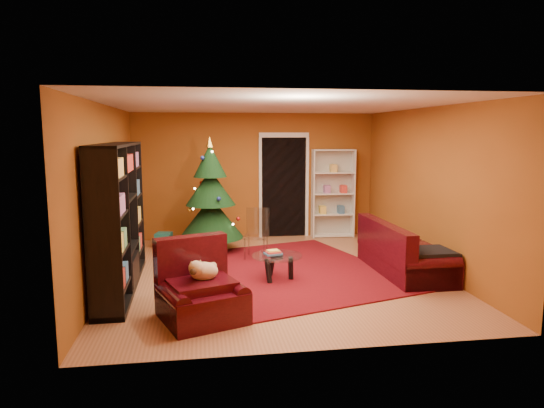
{
  "coord_description": "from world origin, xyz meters",
  "views": [
    {
      "loc": [
        -1.15,
        -7.28,
        2.19
      ],
      "look_at": [
        0.0,
        0.4,
        1.05
      ],
      "focal_mm": 32.0,
      "sensor_mm": 36.0,
      "label": 1
    }
  ],
  "objects": [
    {
      "name": "wall_right",
      "position": [
        2.52,
        0.0,
        1.3
      ],
      "size": [
        0.05,
        5.5,
        2.6
      ],
      "primitive_type": "cube",
      "color": "#914E1A",
      "rests_on": "ground"
    },
    {
      "name": "coffee_table",
      "position": [
        -0.04,
        -0.34,
        0.2
      ],
      "size": [
        0.91,
        0.91,
        0.47
      ],
      "primitive_type": null,
      "rotation": [
        0.0,
        0.0,
        0.23
      ],
      "color": "gray",
      "rests_on": "rug"
    },
    {
      "name": "wall_back",
      "position": [
        0.0,
        2.77,
        1.3
      ],
      "size": [
        5.0,
        0.05,
        2.6
      ],
      "primitive_type": "cube",
      "color": "#914E1A",
      "rests_on": "ground"
    },
    {
      "name": "media_unit",
      "position": [
        -2.27,
        -0.37,
        1.03
      ],
      "size": [
        0.46,
        2.68,
        2.05
      ],
      "primitive_type": null,
      "rotation": [
        0.0,
        0.0,
        0.02
      ],
      "color": "black",
      "rests_on": "floor"
    },
    {
      "name": "acrylic_chair",
      "position": [
        -0.2,
        0.94,
        0.4
      ],
      "size": [
        0.52,
        0.55,
        0.8
      ],
      "primitive_type": null,
      "rotation": [
        0.0,
        0.0,
        -0.3
      ],
      "color": "#66605B",
      "rests_on": "rug"
    },
    {
      "name": "armchair",
      "position": [
        -1.15,
        -1.73,
        0.38
      ],
      "size": [
        1.26,
        1.26,
        0.77
      ],
      "primitive_type": null,
      "rotation": [
        0.0,
        0.0,
        0.35
      ],
      "color": "black",
      "rests_on": "rug"
    },
    {
      "name": "gift_box_teal",
      "position": [
        -1.86,
        2.07,
        0.14
      ],
      "size": [
        0.34,
        0.34,
        0.29
      ],
      "primitive_type": "cube",
      "rotation": [
        0.0,
        0.0,
        -0.21
      ],
      "color": "#197371",
      "rests_on": "floor"
    },
    {
      "name": "doorway",
      "position": [
        0.6,
        2.73,
        1.05
      ],
      "size": [
        1.06,
        0.6,
        2.16
      ],
      "primitive_type": null,
      "color": "black",
      "rests_on": "floor"
    },
    {
      "name": "ceiling",
      "position": [
        0.0,
        0.0,
        2.62
      ],
      "size": [
        5.0,
        5.5,
        0.05
      ],
      "primitive_type": "cube",
      "color": "silver",
      "rests_on": "wall_back"
    },
    {
      "name": "sofa",
      "position": [
        2.02,
        -0.25,
        0.41
      ],
      "size": [
        0.9,
        1.94,
        0.83
      ],
      "primitive_type": null,
      "rotation": [
        0.0,
        0.0,
        1.59
      ],
      "color": "black",
      "rests_on": "rug"
    },
    {
      "name": "dog",
      "position": [
        -1.13,
        -1.67,
        0.57
      ],
      "size": [
        0.48,
        0.42,
        0.25
      ],
      "primitive_type": null,
      "rotation": [
        0.0,
        0.0,
        0.35
      ],
      "color": "beige",
      "rests_on": "armchair"
    },
    {
      "name": "christmas_tree",
      "position": [
        -0.96,
        1.64,
        1.04
      ],
      "size": [
        1.44,
        1.44,
        2.14
      ],
      "primitive_type": null,
      "rotation": [
        0.0,
        0.0,
        -0.23
      ],
      "color": "black",
      "rests_on": "floor"
    },
    {
      "name": "white_bookshelf",
      "position": [
        1.63,
        2.57,
        0.93
      ],
      "size": [
        0.9,
        0.36,
        1.9
      ],
      "primitive_type": null,
      "rotation": [
        0.0,
        0.0,
        -0.05
      ],
      "color": "white",
      "rests_on": "floor"
    },
    {
      "name": "rug",
      "position": [
        0.18,
        0.09,
        0.01
      ],
      "size": [
        3.91,
        4.26,
        0.02
      ],
      "primitive_type": "cube",
      "rotation": [
        0.0,
        0.0,
        0.28
      ],
      "color": "maroon",
      "rests_on": "floor"
    },
    {
      "name": "gift_box_green",
      "position": [
        -0.77,
        2.21,
        0.14
      ],
      "size": [
        0.36,
        0.36,
        0.27
      ],
      "primitive_type": "cube",
      "rotation": [
        0.0,
        0.0,
        -0.43
      ],
      "color": "#296A32",
      "rests_on": "floor"
    },
    {
      "name": "gift_box_red",
      "position": [
        -0.91,
        2.59,
        0.12
      ],
      "size": [
        0.31,
        0.31,
        0.24
      ],
      "primitive_type": "cube",
      "rotation": [
        0.0,
        0.0,
        0.33
      ],
      "color": "maroon",
      "rests_on": "floor"
    },
    {
      "name": "wall_left",
      "position": [
        -2.52,
        0.0,
        1.3
      ],
      "size": [
        0.05,
        5.5,
        2.6
      ],
      "primitive_type": "cube",
      "color": "#914E1A",
      "rests_on": "ground"
    },
    {
      "name": "floor",
      "position": [
        0.0,
        0.0,
        -0.03
      ],
      "size": [
        5.0,
        5.5,
        0.05
      ],
      "primitive_type": "cube",
      "color": "#9C603F",
      "rests_on": "ground"
    }
  ]
}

